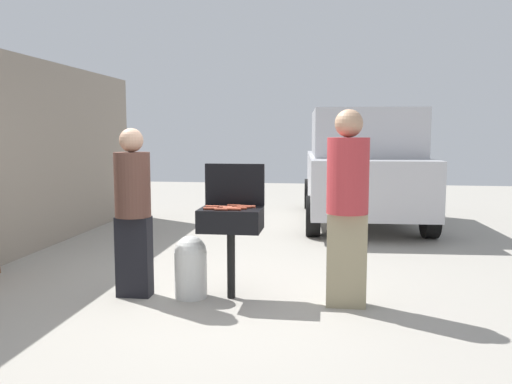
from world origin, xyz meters
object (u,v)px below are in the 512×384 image
object	(u,v)px
hot_dog_4	(226,207)
hot_dog_3	(234,205)
hot_dog_0	(237,206)
hot_dog_7	(210,208)
hot_dog_10	(212,207)
hot_dog_2	(234,209)
hot_dog_1	(230,208)
hot_dog_5	(249,206)
hot_dog_9	(244,207)
hot_dog_6	(240,208)
propane_tank	(191,265)
person_left	(133,206)
bbq_grill	(231,223)
person_right	(347,201)
hot_dog_8	(221,209)
parked_minivan	(361,166)

from	to	relation	value
hot_dog_4	hot_dog_3	bearing A→B (deg)	67.70
hot_dog_0	hot_dog_7	world-z (taller)	same
hot_dog_10	hot_dog_2	bearing A→B (deg)	-29.70
hot_dog_0	hot_dog_1	bearing A→B (deg)	-102.79
hot_dog_0	hot_dog_5	xyz separation A→B (m)	(0.12, -0.02, 0.00)
hot_dog_9	hot_dog_6	bearing A→B (deg)	-106.27
hot_dog_2	hot_dog_6	xyz separation A→B (m)	(0.04, 0.07, 0.00)
propane_tank	person_left	size ratio (longest dim) A/B	0.37
person_left	hot_dog_5	bearing A→B (deg)	10.80
bbq_grill	person_right	xyz separation A→B (m)	(1.11, -0.09, 0.24)
hot_dog_2	hot_dog_8	size ratio (longest dim) A/B	1.00
hot_dog_6	person_left	distance (m)	1.07
hot_dog_7	hot_dog_10	world-z (taller)	same
hot_dog_3	person_right	size ratio (longest dim) A/B	0.07
hot_dog_2	hot_dog_10	bearing A→B (deg)	150.30
hot_dog_3	person_left	xyz separation A→B (m)	(-0.97, -0.18, -0.00)
hot_dog_0	propane_tank	distance (m)	0.75
hot_dog_9	person_left	xyz separation A→B (m)	(-1.09, -0.08, -0.00)
parked_minivan	hot_dog_3	bearing A→B (deg)	69.15
hot_dog_9	bbq_grill	bearing A→B (deg)	-172.40
hot_dog_7	propane_tank	bearing A→B (deg)	157.50
hot_dog_7	hot_dog_8	xyz separation A→B (m)	(0.11, -0.04, 0.00)
person_left	hot_dog_1	bearing A→B (deg)	2.73
hot_dog_4	hot_dog_7	distance (m)	0.17
bbq_grill	hot_dog_0	size ratio (longest dim) A/B	6.87
hot_dog_10	hot_dog_6	bearing A→B (deg)	-12.96
hot_dog_0	hot_dog_3	distance (m)	0.05
hot_dog_8	hot_dog_6	bearing A→B (deg)	30.09
hot_dog_2	hot_dog_4	world-z (taller)	same
propane_tank	hot_dog_5	bearing A→B (deg)	8.77
hot_dog_0	person_right	xyz separation A→B (m)	(1.06, -0.17, 0.09)
hot_dog_7	hot_dog_9	xyz separation A→B (m)	(0.30, 0.14, 0.00)
hot_dog_1	hot_dog_4	xyz separation A→B (m)	(-0.05, 0.07, 0.00)
hot_dog_2	hot_dog_5	distance (m)	0.22
propane_tank	person_right	xyz separation A→B (m)	(1.51, -0.06, 0.68)
hot_dog_0	hot_dog_1	world-z (taller)	same
hot_dog_1	hot_dog_4	bearing A→B (deg)	126.28
hot_dog_7	hot_dog_5	bearing A→B (deg)	27.63
hot_dog_1	person_right	world-z (taller)	person_right
hot_dog_2	person_right	size ratio (longest dim) A/B	0.07
hot_dog_0	propane_tank	size ratio (longest dim) A/B	0.21
hot_dog_9	propane_tank	world-z (taller)	hot_dog_9
bbq_grill	hot_dog_7	bearing A→B (deg)	-145.18
hot_dog_5	hot_dog_4	bearing A→B (deg)	-159.27
hot_dog_4	parked_minivan	xyz separation A→B (m)	(1.56, 4.84, 0.12)
hot_dog_2	parked_minivan	bearing A→B (deg)	73.60
hot_dog_0	hot_dog_5	distance (m)	0.12
person_right	hot_dog_9	bearing A→B (deg)	-18.22
hot_dog_2	person_left	world-z (taller)	person_left
hot_dog_6	hot_dog_5	bearing A→B (deg)	61.62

